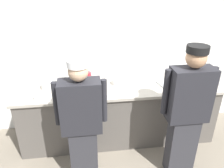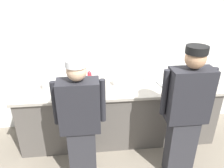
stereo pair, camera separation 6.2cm
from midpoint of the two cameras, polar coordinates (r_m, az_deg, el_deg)
name	(u,v)px [view 2 (the right image)]	position (r m, az deg, el deg)	size (l,w,h in m)	color
ground_plane	(122,153)	(3.46, 3.09, -17.54)	(9.00, 9.00, 0.00)	slate
wall_back	(115,49)	(3.55, 1.37, 9.07)	(4.70, 0.10, 2.71)	silver
prep_counter	(119,113)	(3.48, 2.27, -7.54)	(3.00, 0.74, 0.93)	#56514C
chef_near_left	(80,122)	(2.58, -7.56, -9.90)	(0.60, 0.24, 1.65)	#2D2D33
chef_center	(186,112)	(2.77, 19.41, -7.01)	(0.63, 0.24, 1.75)	#2D2D33
plate_stack_front	(49,85)	(3.32, -15.68, -0.22)	(0.21, 0.21, 0.10)	white
plate_stack_rear	(119,82)	(3.29, 2.46, 0.57)	(0.20, 0.20, 0.10)	white
mixing_bowl_steel	(86,86)	(3.15, -6.19, -0.66)	(0.33, 0.33, 0.10)	#B7BABF
sheet_tray	(174,84)	(3.46, 16.43, 0.11)	(0.47, 0.28, 0.02)	#B7BABF
squeeze_bottle_primary	(90,77)	(3.36, -5.35, 1.94)	(0.06, 0.06, 0.20)	red
ramekin_yellow_sauce	(147,78)	(3.52, 9.52, 1.50)	(0.10, 0.10, 0.04)	white
ramekin_orange_sauce	(73,82)	(3.37, -9.57, 0.39)	(0.10, 0.10, 0.05)	white
ramekin_green_sauce	(37,96)	(3.10, -18.43, -3.04)	(0.11, 0.11, 0.04)	white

